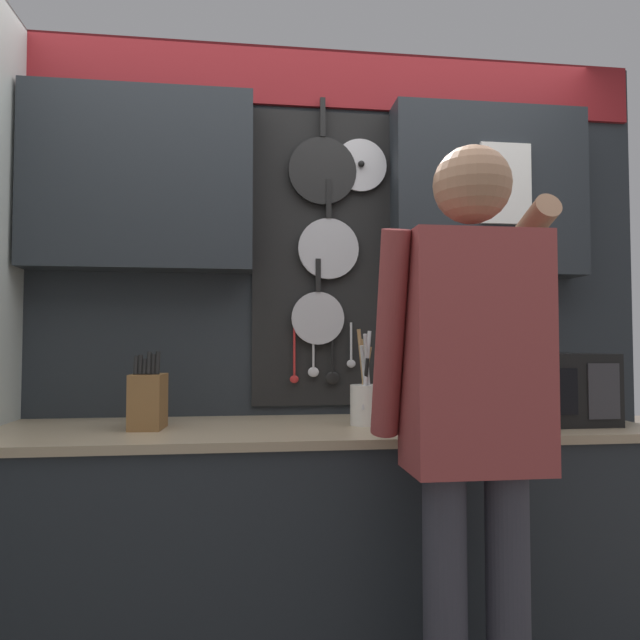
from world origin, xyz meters
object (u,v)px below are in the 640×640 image
microwave (528,388)px  person (473,399)px  knife_block (148,400)px  utensil_crock (365,400)px

microwave → person: size_ratio=0.30×
knife_block → utensil_crock: bearing=0.0°
knife_block → utensil_crock: 0.78m
microwave → knife_block: 1.41m
knife_block → person: bearing=-28.9°
utensil_crock → person: person is taller
microwave → knife_block: (-1.41, 0.00, -0.03)m
microwave → person: 0.69m
microwave → person: person is taller
microwave → person: (-0.44, -0.54, 0.01)m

